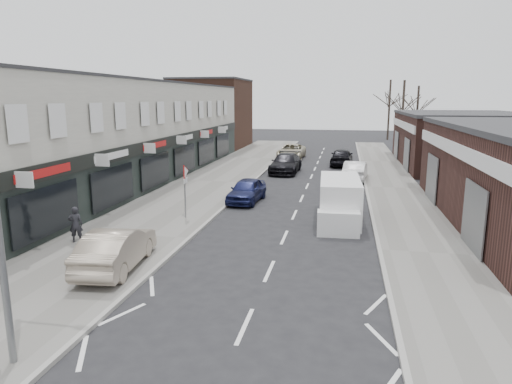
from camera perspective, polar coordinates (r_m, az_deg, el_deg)
The scene contains 18 objects.
ground at distance 10.91m, azimuth -3.83°, elevation -21.23°, with size 160.00×160.00×0.00m, color black.
pavement_left at distance 32.70m, azimuth -5.45°, elevation 1.27°, with size 5.50×64.00×0.12m, color slate.
pavement_right at distance 31.57m, azimuth 16.87°, elevation 0.44°, with size 3.50×64.00×0.12m, color slate.
shop_terrace_left at distance 32.59m, azimuth -18.39°, elevation 6.89°, with size 8.00×41.00×7.10m, color beige.
brick_block_far at distance 56.18m, azimuth -5.53°, elevation 9.63°, with size 8.00×10.00×8.00m, color #41261B.
right_unit_far at distance 44.17m, azimuth 24.30°, elevation 5.85°, with size 10.00×16.00×4.50m, color #3C201B.
tree_far_a at distance 57.53m, azimuth 17.59°, elevation 5.19°, with size 3.60×3.60×8.00m, color #382D26, non-canonical shape.
tree_far_b at distance 63.77m, azimuth 19.24°, elevation 5.67°, with size 3.60×3.60×7.50m, color #382D26, non-canonical shape.
tree_far_c at distance 69.36m, azimuth 16.10°, elevation 6.29°, with size 3.60×3.60×8.50m, color #382D26, non-canonical shape.
warning_sign at distance 22.48m, azimuth -8.84°, elevation 1.99°, with size 0.12×0.80×2.70m.
white_van at distance 22.57m, azimuth 10.40°, elevation -1.17°, with size 2.08×5.44×2.09m.
sedan_on_pavement at distance 16.58m, azimuth -17.06°, elevation -6.74°, with size 1.51×4.33×1.43m, color gray.
pedestrian at distance 20.05m, azimuth -21.61°, elevation -3.79°, with size 0.54×0.36×1.49m, color black.
parked_car_left_a at distance 26.44m, azimuth -1.17°, elevation 0.21°, with size 1.60×3.99×1.36m, color #161B46.
parked_car_left_b at distance 36.92m, azimuth 3.73°, elevation 3.60°, with size 2.15×5.29×1.54m, color black.
parked_car_left_c at distance 45.82m, azimuth 4.46°, elevation 5.10°, with size 2.41×5.23×1.45m, color #B9B094.
parked_car_right_a at distance 34.16m, azimuth 12.31°, elevation 2.61°, with size 1.51×4.34×1.43m, color silver.
parked_car_right_b at distance 41.47m, azimuth 10.66°, elevation 4.34°, with size 1.87×4.66×1.59m, color black.
Camera 1 is at (2.41, -8.84, 5.92)m, focal length 32.00 mm.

